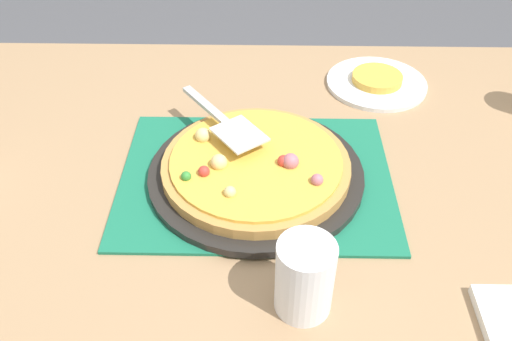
{
  "coord_description": "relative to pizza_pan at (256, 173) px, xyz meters",
  "views": [
    {
      "loc": [
        0.01,
        -0.72,
        1.39
      ],
      "look_at": [
        0.0,
        0.0,
        0.77
      ],
      "focal_mm": 38.06,
      "sensor_mm": 36.0,
      "label": 1
    }
  ],
  "objects": [
    {
      "name": "plate_far_right",
      "position": [
        0.26,
        0.32,
        -0.01
      ],
      "size": [
        0.22,
        0.22,
        0.01
      ],
      "primitive_type": "cylinder",
      "color": "white",
      "rests_on": "dining_table"
    },
    {
      "name": "placemat",
      "position": [
        0.0,
        0.0,
        -0.01
      ],
      "size": [
        0.48,
        0.36,
        0.01
      ],
      "primitive_type": "cube",
      "color": "#196B4C",
      "rests_on": "dining_table"
    },
    {
      "name": "served_slice_right",
      "position": [
        0.26,
        0.32,
        0.01
      ],
      "size": [
        0.11,
        0.11,
        0.02
      ],
      "primitive_type": "cylinder",
      "color": "gold",
      "rests_on": "plate_far_right"
    },
    {
      "name": "pizza",
      "position": [
        -0.0,
        -0.0,
        0.02
      ],
      "size": [
        0.33,
        0.33,
        0.05
      ],
      "color": "#B78442",
      "rests_on": "pizza_pan"
    },
    {
      "name": "cup_near",
      "position": [
        0.07,
        -0.26,
        0.05
      ],
      "size": [
        0.08,
        0.08,
        0.12
      ],
      "primitive_type": "cylinder",
      "color": "white",
      "rests_on": "dining_table"
    },
    {
      "name": "pizza_pan",
      "position": [
        0.0,
        0.0,
        0.0
      ],
      "size": [
        0.38,
        0.38,
        0.01
      ],
      "primitive_type": "cylinder",
      "color": "black",
      "rests_on": "placemat"
    },
    {
      "name": "dining_table",
      "position": [
        0.0,
        0.0,
        -0.12
      ],
      "size": [
        1.4,
        1.0,
        0.75
      ],
      "color": "#9E7A56",
      "rests_on": "ground_plane"
    },
    {
      "name": "pizza_server",
      "position": [
        -0.06,
        0.08,
        0.06
      ],
      "size": [
        0.17,
        0.21,
        0.01
      ],
      "color": "silver",
      "rests_on": "pizza"
    }
  ]
}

